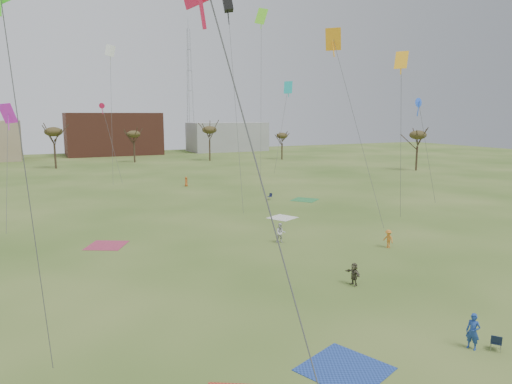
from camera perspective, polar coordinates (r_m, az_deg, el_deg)
name	(u,v)px	position (r m, az deg, el deg)	size (l,w,h in m)	color
ground	(343,315)	(28.74, 10.63, -14.54)	(260.00, 260.00, 0.00)	#35561B
flyer_near_right	(473,331)	(26.56, 25.05, -15.22)	(0.68, 0.44, 1.85)	navy
spectator_fore_c	(354,274)	(33.14, 11.91, -9.80)	(1.47, 0.47, 1.58)	#4F4A38
flyer_mid_b	(388,239)	(42.76, 15.89, -5.53)	(1.05, 0.60, 1.62)	orange
spectator_mid_e	(281,233)	(42.69, 3.03, -5.04)	(0.89, 0.70, 1.84)	silver
flyer_far_b	(186,182)	(76.71, -8.55, 1.27)	(0.76, 0.50, 1.56)	#BD5720
blanket_blue	(345,369)	(23.35, 10.83, -20.56)	(3.50, 3.50, 0.03)	#24449C
blanket_cream	(282,218)	(53.02, 3.24, -3.18)	(2.70, 2.70, 0.03)	white
blanket_plum	(107,245)	(44.09, -17.83, -6.26)	(3.17, 3.17, 0.03)	#AD3554
blanket_olive	(305,200)	(64.22, 5.99, -0.97)	(3.21, 3.21, 0.03)	#308643
camp_chair_center	(496,345)	(27.17, 27.31, -16.36)	(0.74, 0.73, 0.87)	#131E35
camp_chair_right	(270,198)	(64.17, 1.69, -0.70)	(0.69, 0.66, 0.87)	#15193B
kites_aloft	(190,47)	(58.17, -8.08, 17.20)	(46.81, 68.07, 24.65)	red
tree_line	(104,137)	(101.14, -18.14, 6.47)	(117.44, 49.32, 8.91)	#3A2B1E
building_brick	(113,134)	(142.72, -17.11, 6.84)	(26.00, 16.00, 12.00)	brown
building_grey	(227,137)	(150.00, -3.54, 6.77)	(24.00, 12.00, 9.00)	gray
radio_tower	(189,90)	(153.26, -8.15, 12.26)	(1.51, 1.72, 41.00)	#9EA3A8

